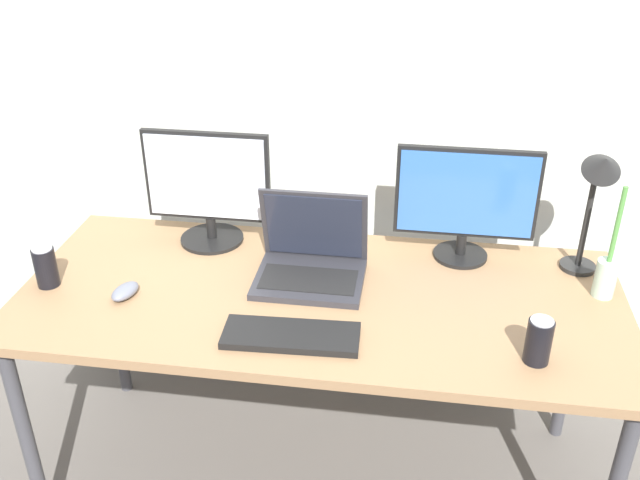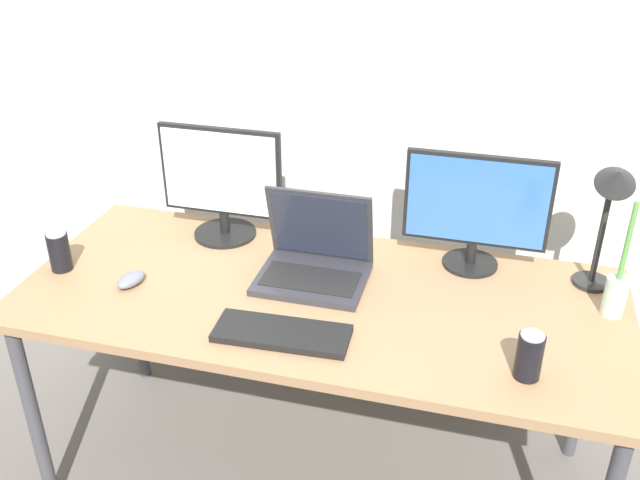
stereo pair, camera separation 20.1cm
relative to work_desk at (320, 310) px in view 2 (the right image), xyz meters
The scene contains 12 objects.
ground_plane 0.68m from the work_desk, ahead, with size 16.00×16.00×0.00m, color #5B5651.
wall_back 0.85m from the work_desk, 90.00° to the left, with size 7.00×0.08×2.60m, color silver.
work_desk is the anchor object (origin of this frame).
monitor_left 0.55m from the work_desk, 146.56° to the left, with size 0.41×0.21×0.38m.
monitor_center 0.56m from the work_desk, 34.21° to the left, with size 0.44×0.17×0.37m.
laptop_silver 0.16m from the work_desk, 113.55° to the left, with size 0.33×0.26×0.27m.
keyboard_main 0.24m from the work_desk, 100.68° to the right, with size 0.37×0.14×0.02m, color black.
mouse_by_keyboard 0.57m from the work_desk, 169.81° to the right, with size 0.06×0.10×0.04m, color slate.
soda_can_near_keyboard 0.83m from the work_desk, behind, with size 0.07×0.07×0.13m.
soda_can_by_laptop 0.65m from the work_desk, 21.22° to the right, with size 0.07×0.07×0.13m.
bamboo_vase 0.84m from the work_desk, ahead, with size 0.06×0.06×0.35m.
desk_lamp 0.88m from the work_desk, 15.88° to the left, with size 0.11×0.18×0.43m.
Camera 2 is at (0.46, -1.71, 1.89)m, focal length 40.00 mm.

